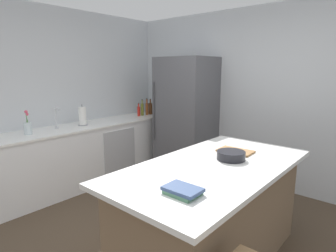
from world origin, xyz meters
TOP-DOWN VIEW (x-y plane):
  - wall_rear at (0.00, 2.25)m, footprint 6.00×0.10m
  - wall_left at (-2.45, 0.00)m, footprint 0.10×6.00m
  - counter_run_left at (-2.08, 0.53)m, footprint 0.67×3.17m
  - kitchen_island at (0.35, 0.25)m, footprint 1.02×1.98m
  - refrigerator at (-1.19, 1.85)m, footprint 0.85×0.73m
  - sink_faucet at (-2.13, 0.12)m, footprint 0.15×0.05m
  - flower_vase at (-2.07, -0.29)m, footprint 0.09×0.09m
  - paper_towel_roll at (-2.08, 0.50)m, footprint 0.14×0.14m
  - gin_bottle at (-2.07, 2.00)m, footprint 0.07×0.07m
  - syrup_bottle at (-2.06, 1.91)m, footprint 0.07×0.07m
  - vinegar_bottle at (-2.05, 1.81)m, footprint 0.05×0.05m
  - olive_oil_bottle at (-2.07, 1.71)m, footprint 0.06×0.06m
  - hot_sauce_bottle at (-2.07, 1.63)m, footprint 0.05×0.05m
  - cookbook_stack at (0.50, -0.39)m, footprint 0.25×0.17m
  - mixing_bowl at (0.39, 0.47)m, footprint 0.26×0.26m
  - cutting_board at (0.31, 0.71)m, footprint 0.34×0.22m

SIDE VIEW (x-z plane):
  - counter_run_left at x=-2.08m, z-range 0.00..0.90m
  - kitchen_island at x=0.35m, z-range 0.01..0.92m
  - cutting_board at x=0.31m, z-range 0.91..0.93m
  - cookbook_stack at x=0.50m, z-range 0.91..0.96m
  - mixing_bowl at x=0.39m, z-range 0.91..0.99m
  - refrigerator at x=-1.19m, z-range 0.00..1.91m
  - hot_sauce_bottle at x=-2.07m, z-range 0.88..1.11m
  - flower_vase at x=-2.07m, z-range 0.85..1.16m
  - syrup_bottle at x=-2.06m, z-range 0.87..1.15m
  - olive_oil_bottle at x=-2.07m, z-range 0.87..1.16m
  - gin_bottle at x=-2.07m, z-range 0.88..1.16m
  - vinegar_bottle at x=-2.05m, z-range 0.87..1.17m
  - paper_towel_roll at x=-2.08m, z-range 0.88..1.19m
  - sink_faucet at x=-2.13m, z-range 0.91..1.21m
  - wall_rear at x=0.00m, z-range 0.00..2.60m
  - wall_left at x=-2.45m, z-range 0.00..2.60m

